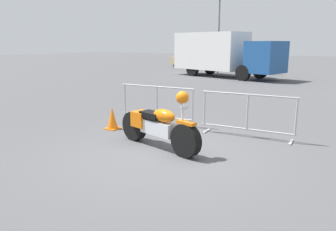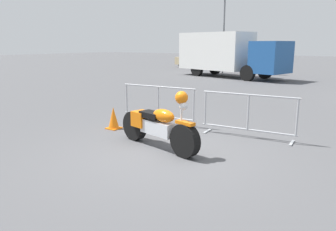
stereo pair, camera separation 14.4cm
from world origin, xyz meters
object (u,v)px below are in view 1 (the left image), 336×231
at_px(pedestrian, 268,62).
at_px(traffic_cone, 112,118).
at_px(parked_car_tan, 190,59).
at_px(crowd_barrier_far, 247,115).
at_px(street_lamp, 219,23).
at_px(box_truck, 221,53).
at_px(crowd_barrier_near, 157,104).
at_px(parked_car_blue, 216,59).
at_px(parked_car_red, 246,60).
at_px(motorcycle, 158,125).

height_order(pedestrian, traffic_cone, pedestrian).
xyz_separation_m(parked_car_tan, pedestrian, (9.10, -4.65, 0.17)).
relative_size(crowd_barrier_far, pedestrian, 1.37).
xyz_separation_m(pedestrian, street_lamp, (-3.68, -0.71, 2.79)).
xyz_separation_m(box_truck, pedestrian, (2.25, 3.32, -0.72)).
xyz_separation_m(crowd_barrier_near, crowd_barrier_far, (2.66, 0.00, 0.00)).
height_order(crowd_barrier_near, pedestrian, pedestrian).
xyz_separation_m(parked_car_blue, traffic_cone, (7.34, -22.41, -0.48)).
bearing_deg(crowd_barrier_far, parked_car_red, 109.97).
height_order(crowd_barrier_far, street_lamp, street_lamp).
relative_size(box_truck, pedestrian, 4.74).
bearing_deg(pedestrian, traffic_cone, -132.07).
relative_size(box_truck, parked_car_blue, 1.70).
xyz_separation_m(crowd_barrier_far, parked_car_tan, (-13.51, 21.36, 0.19)).
relative_size(pedestrian, street_lamp, 0.30).
bearing_deg(parked_car_red, street_lamp, -175.99).
height_order(parked_car_tan, parked_car_blue, parked_car_blue).
relative_size(parked_car_tan, street_lamp, 0.80).
bearing_deg(crowd_barrier_far, traffic_cone, -159.82).
bearing_deg(street_lamp, box_truck, -61.37).
height_order(motorcycle, pedestrian, pedestrian).
bearing_deg(parked_car_tan, parked_car_blue, -84.72).
bearing_deg(pedestrian, parked_car_blue, 98.29).
relative_size(crowd_barrier_far, box_truck, 0.29).
bearing_deg(box_truck, crowd_barrier_far, -49.42).
xyz_separation_m(crowd_barrier_far, parked_car_red, (-7.71, 21.22, 0.20)).
bearing_deg(motorcycle, crowd_barrier_far, 67.76).
distance_m(motorcycle, parked_car_tan, 26.22).
distance_m(pedestrian, traffic_cone, 17.96).
bearing_deg(parked_car_tan, crowd_barrier_near, -144.92).
xyz_separation_m(parked_car_blue, pedestrian, (6.20, -4.50, 0.15)).
bearing_deg(traffic_cone, parked_car_tan, 114.41).
bearing_deg(motorcycle, traffic_cone, 174.27).
relative_size(parked_car_tan, parked_car_red, 0.99).
height_order(crowd_barrier_near, street_lamp, street_lamp).
bearing_deg(crowd_barrier_far, parked_car_blue, 116.57).
height_order(motorcycle, parked_car_tan, parked_car_tan).
xyz_separation_m(parked_car_tan, street_lamp, (5.42, -5.36, 2.97)).
height_order(parked_car_blue, traffic_cone, parked_car_blue).
distance_m(crowd_barrier_near, traffic_cone, 1.37).
height_order(parked_car_red, pedestrian, pedestrian).
relative_size(box_truck, parked_car_red, 1.74).
relative_size(crowd_barrier_far, traffic_cone, 3.93).
bearing_deg(traffic_cone, crowd_barrier_near, 63.03).
bearing_deg(crowd_barrier_near, parked_car_red, 103.39).
xyz_separation_m(parked_car_red, traffic_cone, (4.44, -22.42, -0.47)).
bearing_deg(parked_car_blue, parked_car_tan, 95.28).
height_order(pedestrian, street_lamp, street_lamp).
bearing_deg(parked_car_red, motorcycle, -156.40).
xyz_separation_m(crowd_barrier_near, parked_car_blue, (-7.95, 21.21, 0.22)).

